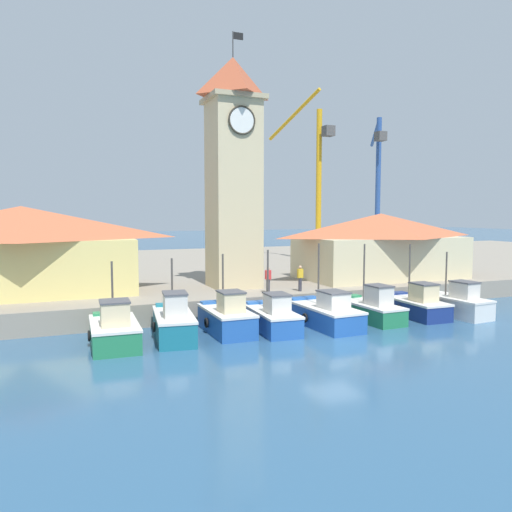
{
  "coord_description": "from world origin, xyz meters",
  "views": [
    {
      "loc": [
        -12.31,
        -20.41,
        6.18
      ],
      "look_at": [
        -0.64,
        8.34,
        3.5
      ],
      "focal_mm": 35.0,
      "sensor_mm": 36.0,
      "label": 1
    }
  ],
  "objects_px": {
    "port_crane_far": "(377,204)",
    "clock_tower": "(233,168)",
    "fishing_boat_mid_left": "(272,317)",
    "fishing_boat_center": "(325,313)",
    "fishing_boat_left_outer": "(174,322)",
    "warehouse_right": "(380,245)",
    "fishing_boat_mid_right": "(370,308)",
    "dock_worker_along_quay": "(268,279)",
    "fishing_boat_left_inner": "(227,318)",
    "dock_worker_near_tower": "(300,278)",
    "warehouse_left": "(22,250)",
    "fishing_boat_far_left": "(114,330)",
    "fishing_boat_right_outer": "(454,303)",
    "port_crane_near": "(317,201)",
    "fishing_boat_right_inner": "(415,305)"
  },
  "relations": [
    {
      "from": "fishing_boat_far_left",
      "to": "clock_tower",
      "type": "height_order",
      "value": "clock_tower"
    },
    {
      "from": "clock_tower",
      "to": "port_crane_far",
      "type": "distance_m",
      "value": 27.53
    },
    {
      "from": "fishing_boat_mid_left",
      "to": "fishing_boat_far_left",
      "type": "bearing_deg",
      "value": -179.7
    },
    {
      "from": "fishing_boat_mid_left",
      "to": "warehouse_left",
      "type": "bearing_deg",
      "value": 144.02
    },
    {
      "from": "fishing_boat_left_outer",
      "to": "fishing_boat_right_outer",
      "type": "distance_m",
      "value": 16.95
    },
    {
      "from": "fishing_boat_left_inner",
      "to": "dock_worker_near_tower",
      "type": "relative_size",
      "value": 2.7
    },
    {
      "from": "fishing_boat_mid_right",
      "to": "dock_worker_along_quay",
      "type": "height_order",
      "value": "fishing_boat_mid_right"
    },
    {
      "from": "port_crane_near",
      "to": "dock_worker_along_quay",
      "type": "xyz_separation_m",
      "value": [
        -12.83,
        -17.11,
        -5.25
      ]
    },
    {
      "from": "fishing_boat_far_left",
      "to": "fishing_boat_mid_left",
      "type": "bearing_deg",
      "value": 0.3
    },
    {
      "from": "fishing_boat_mid_left",
      "to": "clock_tower",
      "type": "height_order",
      "value": "clock_tower"
    },
    {
      "from": "fishing_boat_far_left",
      "to": "fishing_boat_right_outer",
      "type": "xyz_separation_m",
      "value": [
        19.8,
        -0.53,
        -0.0
      ]
    },
    {
      "from": "fishing_boat_mid_left",
      "to": "fishing_boat_center",
      "type": "height_order",
      "value": "fishing_boat_center"
    },
    {
      "from": "fishing_boat_far_left",
      "to": "fishing_boat_mid_left",
      "type": "height_order",
      "value": "fishing_boat_mid_left"
    },
    {
      "from": "fishing_boat_mid_left",
      "to": "warehouse_right",
      "type": "distance_m",
      "value": 14.99
    },
    {
      "from": "warehouse_left",
      "to": "dock_worker_near_tower",
      "type": "distance_m",
      "value": 16.83
    },
    {
      "from": "fishing_boat_left_inner",
      "to": "clock_tower",
      "type": "xyz_separation_m",
      "value": [
        2.92,
        7.1,
        8.33
      ]
    },
    {
      "from": "fishing_boat_left_outer",
      "to": "warehouse_right",
      "type": "xyz_separation_m",
      "value": [
        17.62,
        7.57,
        2.94
      ]
    },
    {
      "from": "fishing_boat_mid_left",
      "to": "dock_worker_along_quay",
      "type": "height_order",
      "value": "fishing_boat_mid_left"
    },
    {
      "from": "fishing_boat_far_left",
      "to": "fishing_boat_left_outer",
      "type": "distance_m",
      "value": 2.88
    },
    {
      "from": "fishing_boat_mid_right",
      "to": "dock_worker_along_quay",
      "type": "distance_m",
      "value": 6.37
    },
    {
      "from": "fishing_boat_right_inner",
      "to": "port_crane_far",
      "type": "height_order",
      "value": "port_crane_far"
    },
    {
      "from": "fishing_boat_right_outer",
      "to": "port_crane_far",
      "type": "height_order",
      "value": "port_crane_far"
    },
    {
      "from": "fishing_boat_left_outer",
      "to": "dock_worker_near_tower",
      "type": "xyz_separation_m",
      "value": [
        8.96,
        3.93,
        1.29
      ]
    },
    {
      "from": "warehouse_right",
      "to": "dock_worker_along_quay",
      "type": "bearing_deg",
      "value": -161.92
    },
    {
      "from": "clock_tower",
      "to": "dock_worker_near_tower",
      "type": "xyz_separation_m",
      "value": [
        3.24,
        -3.33,
        -7.0
      ]
    },
    {
      "from": "fishing_boat_left_outer",
      "to": "warehouse_right",
      "type": "distance_m",
      "value": 19.4
    },
    {
      "from": "fishing_boat_right_inner",
      "to": "dock_worker_near_tower",
      "type": "height_order",
      "value": "fishing_boat_right_inner"
    },
    {
      "from": "warehouse_left",
      "to": "dock_worker_along_quay",
      "type": "relative_size",
      "value": 8.05
    },
    {
      "from": "fishing_boat_left_inner",
      "to": "fishing_boat_right_outer",
      "type": "bearing_deg",
      "value": -3.87
    },
    {
      "from": "fishing_boat_right_outer",
      "to": "fishing_boat_mid_right",
      "type": "bearing_deg",
      "value": 173.15
    },
    {
      "from": "clock_tower",
      "to": "dock_worker_along_quay",
      "type": "xyz_separation_m",
      "value": [
        1.09,
        -3.22,
        -7.0
      ]
    },
    {
      "from": "fishing_boat_right_outer",
      "to": "warehouse_right",
      "type": "xyz_separation_m",
      "value": [
        0.68,
        8.36,
        3.01
      ]
    },
    {
      "from": "fishing_boat_right_outer",
      "to": "port_crane_far",
      "type": "distance_m",
      "value": 27.02
    },
    {
      "from": "fishing_boat_far_left",
      "to": "fishing_boat_right_outer",
      "type": "bearing_deg",
      "value": -1.54
    },
    {
      "from": "fishing_boat_left_inner",
      "to": "fishing_boat_right_inner",
      "type": "relative_size",
      "value": 0.95
    },
    {
      "from": "port_crane_far",
      "to": "dock_worker_near_tower",
      "type": "height_order",
      "value": "port_crane_far"
    },
    {
      "from": "fishing_boat_mid_left",
      "to": "warehouse_left",
      "type": "xyz_separation_m",
      "value": [
        -12.25,
        8.9,
        3.28
      ]
    },
    {
      "from": "port_crane_far",
      "to": "clock_tower",
      "type": "bearing_deg",
      "value": -145.34
    },
    {
      "from": "fishing_boat_far_left",
      "to": "dock_worker_along_quay",
      "type": "relative_size",
      "value": 2.73
    },
    {
      "from": "fishing_boat_mid_right",
      "to": "dock_worker_along_quay",
      "type": "bearing_deg",
      "value": 137.82
    },
    {
      "from": "clock_tower",
      "to": "dock_worker_along_quay",
      "type": "distance_m",
      "value": 7.79
    },
    {
      "from": "port_crane_near",
      "to": "port_crane_far",
      "type": "relative_size",
      "value": 1.13
    },
    {
      "from": "fishing_boat_right_inner",
      "to": "dock_worker_along_quay",
      "type": "relative_size",
      "value": 2.84
    },
    {
      "from": "fishing_boat_center",
      "to": "port_crane_near",
      "type": "bearing_deg",
      "value": 62.19
    },
    {
      "from": "clock_tower",
      "to": "port_crane_far",
      "type": "height_order",
      "value": "clock_tower"
    },
    {
      "from": "fishing_boat_mid_left",
      "to": "warehouse_right",
      "type": "relative_size",
      "value": 0.38
    },
    {
      "from": "fishing_boat_far_left",
      "to": "dock_worker_along_quay",
      "type": "xyz_separation_m",
      "value": [
        9.67,
        4.3,
        1.36
      ]
    },
    {
      "from": "fishing_boat_mid_left",
      "to": "dock_worker_near_tower",
      "type": "distance_m",
      "value": 5.79
    },
    {
      "from": "clock_tower",
      "to": "fishing_boat_right_outer",
      "type": "bearing_deg",
      "value": -35.68
    },
    {
      "from": "warehouse_right",
      "to": "port_crane_far",
      "type": "bearing_deg",
      "value": 55.1
    }
  ]
}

